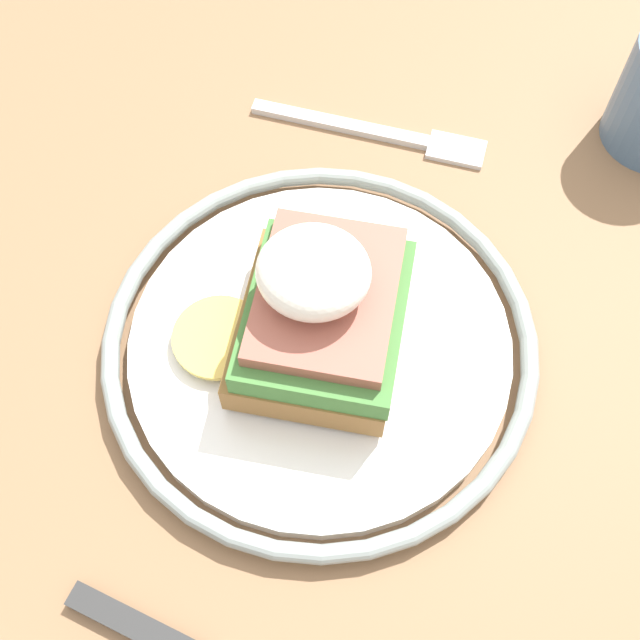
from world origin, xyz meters
TOP-DOWN VIEW (x-y plane):
  - ground_plane at (0.00, 0.00)m, footprint 6.00×6.00m
  - dining_table at (0.00, 0.00)m, footprint 0.81×0.66m
  - plate at (-0.03, 0.02)m, footprint 0.24×0.24m
  - sandwich at (-0.03, 0.02)m, footprint 0.10×0.12m
  - fork at (-0.19, 0.03)m, footprint 0.03×0.15m

SIDE VIEW (x-z plane):
  - ground_plane at x=0.00m, z-range 0.00..0.00m
  - dining_table at x=0.00m, z-range 0.22..0.94m
  - fork at x=-0.19m, z-range 0.72..0.73m
  - plate at x=-0.03m, z-range 0.72..0.74m
  - sandwich at x=-0.03m, z-range 0.73..0.80m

